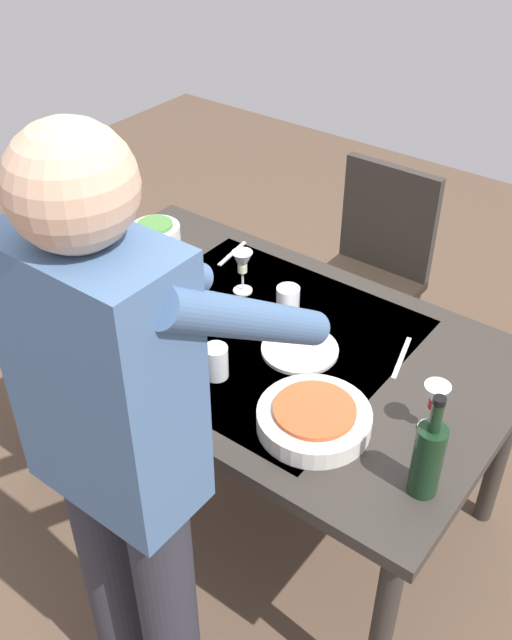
% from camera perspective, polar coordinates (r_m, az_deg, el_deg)
% --- Properties ---
extents(ground_plane, '(6.00, 6.00, 0.00)m').
position_cam_1_polar(ground_plane, '(2.73, -0.00, -13.28)').
color(ground_plane, brown).
extents(dining_table, '(1.55, 0.93, 0.73)m').
position_cam_1_polar(dining_table, '(2.26, -0.00, -2.46)').
color(dining_table, '#332D28').
rests_on(dining_table, ground_plane).
extents(chair_near, '(0.40, 0.40, 0.91)m').
position_cam_1_polar(chair_near, '(2.95, 9.13, 4.33)').
color(chair_near, black).
rests_on(chair_near, ground_plane).
extents(person_server, '(0.42, 0.61, 1.69)m').
position_cam_1_polar(person_server, '(1.57, -10.43, -10.09)').
color(person_server, '#2D2D38').
rests_on(person_server, ground_plane).
extents(wine_bottle, '(0.07, 0.07, 0.30)m').
position_cam_1_polar(wine_bottle, '(1.74, 13.37, -10.49)').
color(wine_bottle, black).
rests_on(wine_bottle, dining_table).
extents(wine_glass_left, '(0.07, 0.07, 0.15)m').
position_cam_1_polar(wine_glass_left, '(2.34, -1.08, 4.39)').
color(wine_glass_left, white).
rests_on(wine_glass_left, dining_table).
extents(wine_glass_right, '(0.07, 0.07, 0.15)m').
position_cam_1_polar(wine_glass_right, '(1.89, 13.93, -6.09)').
color(wine_glass_right, white).
rests_on(wine_glass_right, dining_table).
extents(water_cup_near_left, '(0.07, 0.07, 0.10)m').
position_cam_1_polar(water_cup_near_left, '(2.04, -3.16, -3.30)').
color(water_cup_near_left, silver).
rests_on(water_cup_near_left, dining_table).
extents(water_cup_near_right, '(0.07, 0.07, 0.09)m').
position_cam_1_polar(water_cup_near_right, '(2.28, 2.53, 1.58)').
color(water_cup_near_right, silver).
rests_on(water_cup_near_right, dining_table).
extents(serving_bowl_pasta, '(0.30, 0.30, 0.07)m').
position_cam_1_polar(serving_bowl_pasta, '(1.90, 4.59, -7.68)').
color(serving_bowl_pasta, silver).
rests_on(serving_bowl_pasta, dining_table).
extents(side_bowl_salad, '(0.18, 0.18, 0.07)m').
position_cam_1_polar(side_bowl_salad, '(2.69, -7.91, 6.92)').
color(side_bowl_salad, silver).
rests_on(side_bowl_salad, dining_table).
extents(dinner_plate_near, '(0.23, 0.23, 0.01)m').
position_cam_1_polar(dinner_plate_near, '(2.47, -12.73, 2.55)').
color(dinner_plate_near, silver).
rests_on(dinner_plate_near, dining_table).
extents(dinner_plate_far, '(0.23, 0.23, 0.01)m').
position_cam_1_polar(dinner_plate_far, '(2.15, 3.47, -2.32)').
color(dinner_plate_far, silver).
rests_on(dinner_plate_far, dining_table).
extents(table_knife, '(0.06, 0.20, 0.00)m').
position_cam_1_polar(table_knife, '(2.16, 11.38, -2.92)').
color(table_knife, silver).
rests_on(table_knife, dining_table).
extents(table_fork, '(0.04, 0.18, 0.00)m').
position_cam_1_polar(table_fork, '(2.60, -1.88, 5.26)').
color(table_fork, silver).
rests_on(table_fork, dining_table).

